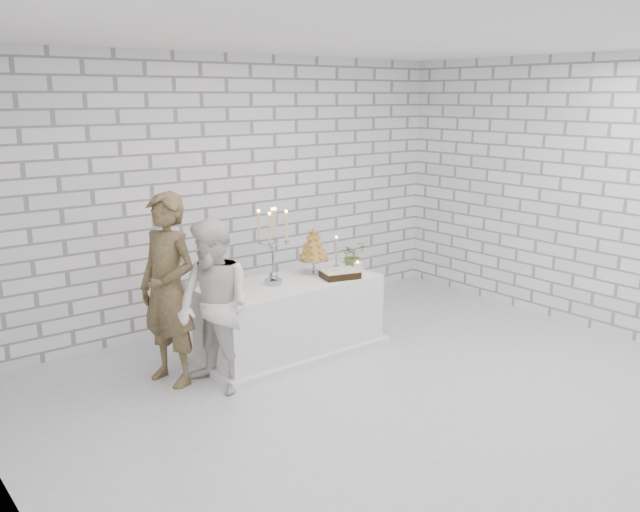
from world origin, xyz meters
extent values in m
cube|color=silver|center=(0.00, 0.00, 0.00)|extent=(6.00, 5.00, 0.01)
cube|color=white|center=(0.00, 0.00, 3.00)|extent=(6.00, 5.00, 0.01)
cube|color=white|center=(0.00, 2.50, 1.50)|extent=(6.00, 0.01, 3.00)
cube|color=white|center=(3.00, 0.00, 1.50)|extent=(0.01, 5.00, 3.00)
cube|color=white|center=(-0.09, 1.22, 0.38)|extent=(1.80, 0.80, 0.75)
imported|color=#4A3B24|center=(-1.35, 1.32, 0.87)|extent=(0.59, 0.73, 1.75)
imported|color=white|center=(-1.11, 0.92, 0.77)|extent=(0.71, 0.84, 1.53)
cube|color=black|center=(0.39, 1.03, 0.79)|extent=(0.42, 0.35, 0.08)
cylinder|color=white|center=(0.63, 1.03, 0.81)|extent=(0.10, 0.10, 0.12)
cylinder|color=beige|center=(0.64, 1.39, 0.91)|extent=(0.08, 0.08, 0.32)
imported|color=olive|center=(0.71, 1.20, 0.90)|extent=(0.29, 0.26, 0.31)
camera|label=1|loc=(-3.78, -3.98, 2.56)|focal=37.32mm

